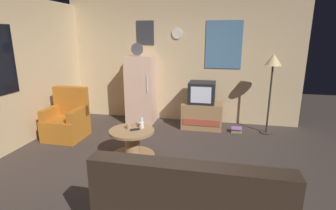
% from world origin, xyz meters
% --- Properties ---
extents(ground_plane, '(12.00, 12.00, 0.00)m').
position_xyz_m(ground_plane, '(0.00, 0.00, 0.00)').
color(ground_plane, '#3D332D').
extents(wall_with_art, '(5.20, 0.12, 2.72)m').
position_xyz_m(wall_with_art, '(0.01, 2.45, 1.36)').
color(wall_with_art, '#D1B284').
rests_on(wall_with_art, ground_plane).
extents(fridge, '(0.60, 0.62, 1.77)m').
position_xyz_m(fridge, '(-0.82, 2.09, 0.75)').
color(fridge, beige).
rests_on(fridge, ground_plane).
extents(tv_stand, '(0.84, 0.53, 0.55)m').
position_xyz_m(tv_stand, '(0.56, 1.97, 0.28)').
color(tv_stand, '#9E754C').
rests_on(tv_stand, ground_plane).
extents(crt_tv, '(0.54, 0.51, 0.44)m').
position_xyz_m(crt_tv, '(0.54, 1.96, 0.77)').
color(crt_tv, black).
rests_on(crt_tv, tv_stand).
extents(standing_lamp, '(0.32, 0.32, 1.59)m').
position_xyz_m(standing_lamp, '(1.88, 1.91, 1.36)').
color(standing_lamp, '#332D28').
rests_on(standing_lamp, ground_plane).
extents(coffee_table, '(0.72, 0.72, 0.47)m').
position_xyz_m(coffee_table, '(-0.42, 0.30, 0.24)').
color(coffee_table, '#9E754C').
rests_on(coffee_table, ground_plane).
extents(wine_glass, '(0.05, 0.05, 0.15)m').
position_xyz_m(wine_glass, '(-0.31, 0.48, 0.55)').
color(wine_glass, silver).
rests_on(wine_glass, coffee_table).
extents(mug_ceramic_white, '(0.08, 0.08, 0.09)m').
position_xyz_m(mug_ceramic_white, '(-0.30, 0.43, 0.52)').
color(mug_ceramic_white, silver).
rests_on(mug_ceramic_white, coffee_table).
extents(mug_ceramic_tan, '(0.08, 0.08, 0.09)m').
position_xyz_m(mug_ceramic_tan, '(-0.48, 0.33, 0.52)').
color(mug_ceramic_tan, tan).
rests_on(mug_ceramic_tan, coffee_table).
extents(remote_control, '(0.15, 0.11, 0.02)m').
position_xyz_m(remote_control, '(-0.37, 0.30, 0.48)').
color(remote_control, black).
rests_on(remote_control, coffee_table).
extents(armchair, '(0.68, 0.68, 0.96)m').
position_xyz_m(armchair, '(-1.95, 0.87, 0.34)').
color(armchair, '#B2661E').
rests_on(armchair, ground_plane).
extents(book_stack, '(0.22, 0.18, 0.10)m').
position_xyz_m(book_stack, '(1.29, 1.81, 0.05)').
color(book_stack, '#65764A').
rests_on(book_stack, ground_plane).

